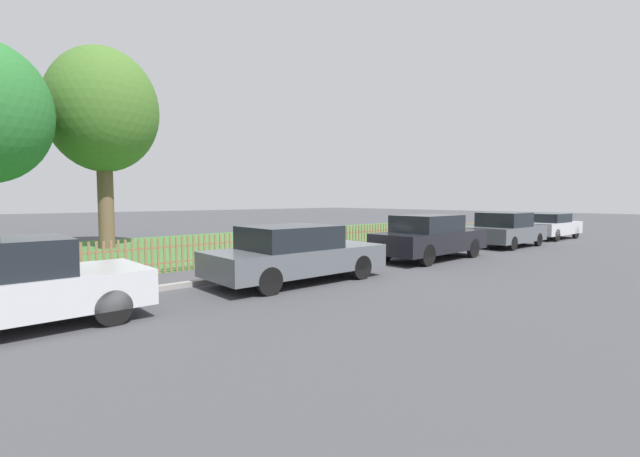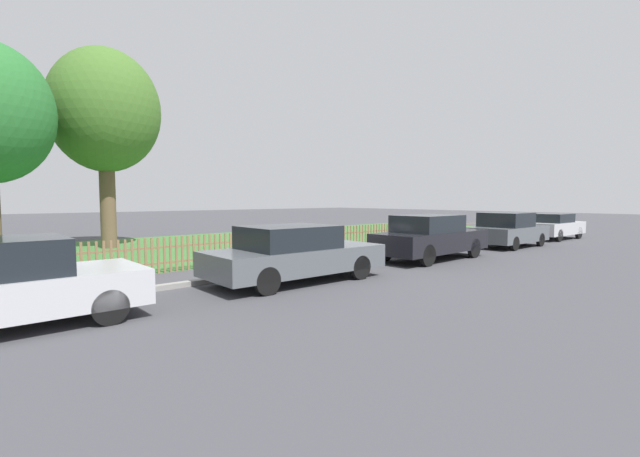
# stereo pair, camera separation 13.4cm
# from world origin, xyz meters

# --- Properties ---
(ground_plane) EXTENTS (120.00, 120.00, 0.00)m
(ground_plane) POSITION_xyz_m (0.00, 0.00, 0.00)
(ground_plane) COLOR #424247
(kerb_stone) EXTENTS (43.41, 0.20, 0.12)m
(kerb_stone) POSITION_xyz_m (0.00, 0.10, 0.06)
(kerb_stone) COLOR gray
(kerb_stone) RESTS_ON ground
(grass_strip) EXTENTS (43.41, 11.32, 0.01)m
(grass_strip) POSITION_xyz_m (0.00, 7.91, 0.01)
(grass_strip) COLOR #3D7033
(grass_strip) RESTS_ON ground
(park_fence) EXTENTS (43.41, 0.05, 0.99)m
(park_fence) POSITION_xyz_m (-0.00, 2.26, 0.50)
(park_fence) COLOR olive
(park_fence) RESTS_ON ground
(parked_car_black_saloon) EXTENTS (3.77, 1.83, 1.43)m
(parked_car_black_saloon) POSITION_xyz_m (-6.97, -1.14, 0.71)
(parked_car_black_saloon) COLOR #BCBCC1
(parked_car_black_saloon) RESTS_ON ground
(parked_car_navy_estate) EXTENTS (4.57, 1.97, 1.39)m
(parked_car_navy_estate) POSITION_xyz_m (-1.27, -1.11, 0.70)
(parked_car_navy_estate) COLOR #51565B
(parked_car_navy_estate) RESTS_ON ground
(parked_car_red_compact) EXTENTS (4.59, 1.80, 1.50)m
(parked_car_red_compact) POSITION_xyz_m (4.55, -1.13, 0.76)
(parked_car_red_compact) COLOR black
(parked_car_red_compact) RESTS_ON ground
(parked_car_white_van) EXTENTS (3.91, 1.94, 1.46)m
(parked_car_white_van) POSITION_xyz_m (10.26, -1.12, 0.72)
(parked_car_white_van) COLOR #51565B
(parked_car_white_van) RESTS_ON ground
(parked_car_grey_coupe) EXTENTS (3.98, 1.86, 1.30)m
(parked_car_grey_coupe) POSITION_xyz_m (15.41, -1.07, 0.67)
(parked_car_grey_coupe) COLOR #BCBCC1
(parked_car_grey_coupe) RESTS_ON ground
(covered_motorcycle) EXTENTS (1.97, 0.89, 1.07)m
(covered_motorcycle) POSITION_xyz_m (0.81, 1.03, 0.66)
(covered_motorcycle) COLOR black
(covered_motorcycle) RESTS_ON ground
(tree_mid_park) EXTENTS (4.32, 4.32, 8.12)m
(tree_mid_park) POSITION_xyz_m (-2.53, 9.69, 5.57)
(tree_mid_park) COLOR brown
(tree_mid_park) RESTS_ON ground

